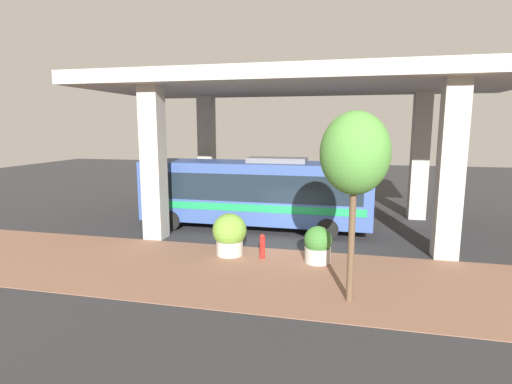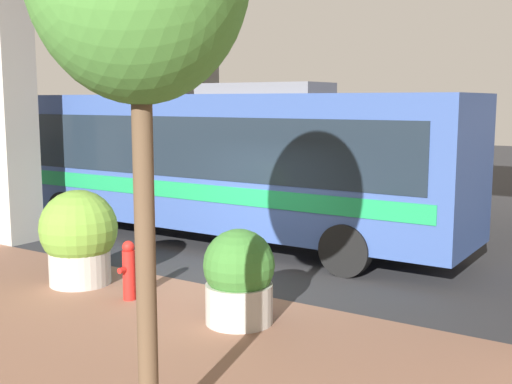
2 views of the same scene
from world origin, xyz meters
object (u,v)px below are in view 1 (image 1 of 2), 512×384
Objects in this scene: fire_hydrant at (262,246)px; planter_front at (230,234)px; street_tree_near at (355,154)px; planter_middle at (318,245)px; bus at (255,190)px.

planter_front reaches higher than fire_hydrant.
street_tree_near is at bearing -125.35° from planter_front.
planter_middle is at bearing 20.17° from street_tree_near.
fire_hydrant is at bearing -163.00° from bus.
bus is 11.38× the size of fire_hydrant.
fire_hydrant is 0.18× the size of street_tree_near.
street_tree_near is (-3.34, -4.71, 3.49)m from planter_front.
planter_front reaches higher than planter_middle.
bus is 4.44m from planter_front.
planter_front is at bearing 179.83° from bus.
fire_hydrant is at bearing -97.95° from planter_front.
planter_middle is (-4.42, -3.51, -1.28)m from bus.
bus reaches higher than fire_hydrant.
bus is 8.06× the size of planter_middle.
street_tree_near reaches higher than bus.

